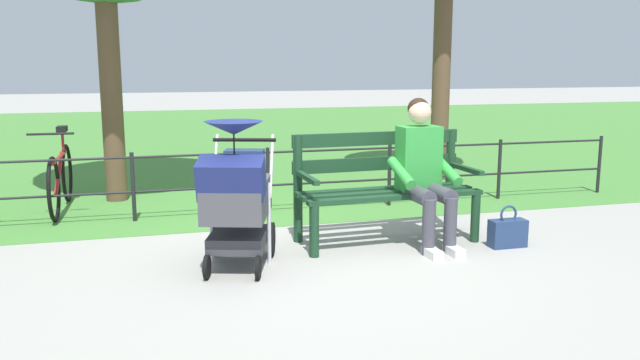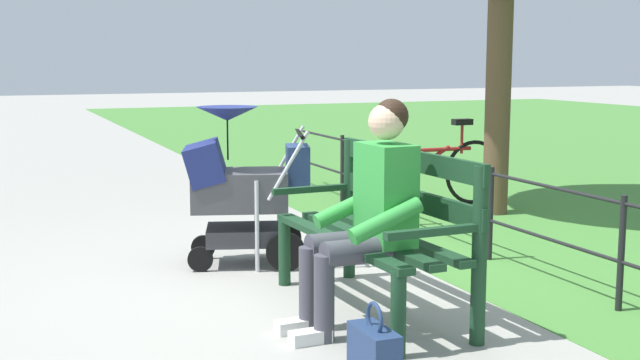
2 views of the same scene
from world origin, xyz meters
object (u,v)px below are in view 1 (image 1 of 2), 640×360
object	(u,v)px
park_bench	(384,182)
bicycle	(61,177)
person_on_bench	(424,168)
stroller	(237,193)
handbag	(508,233)

from	to	relation	value
park_bench	bicycle	xyz separation A→B (m)	(2.92, -2.01, -0.16)
person_on_bench	bicycle	size ratio (longest dim) A/B	0.77
park_bench	bicycle	distance (m)	3.55
person_on_bench	stroller	bearing A→B (deg)	8.28
stroller	bicycle	world-z (taller)	stroller
stroller	bicycle	bearing A→B (deg)	-57.96
park_bench	handbag	bearing A→B (deg)	152.01
park_bench	stroller	world-z (taller)	stroller
park_bench	person_on_bench	world-z (taller)	person_on_bench
park_bench	person_on_bench	xyz separation A→B (m)	(-0.28, 0.22, 0.15)
park_bench	handbag	distance (m)	1.15
park_bench	stroller	xyz separation A→B (m)	(1.38, 0.46, 0.07)
park_bench	person_on_bench	bearing A→B (deg)	141.57
park_bench	handbag	world-z (taller)	park_bench
handbag	bicycle	size ratio (longest dim) A/B	0.22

